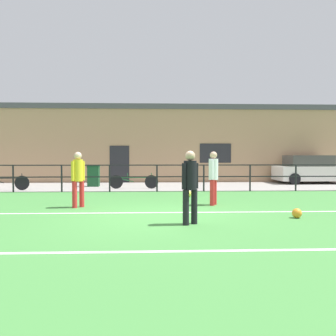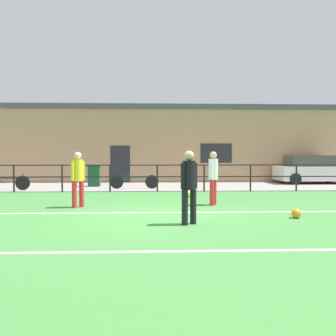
# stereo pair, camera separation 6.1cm
# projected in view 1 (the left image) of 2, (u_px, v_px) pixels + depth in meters

# --- Properties ---
(ground) EXTENTS (60.00, 44.00, 0.04)m
(ground) POSITION_uv_depth(u_px,v_px,m) (160.00, 217.00, 8.53)
(ground) COLOR #42843D
(field_line_touchline) EXTENTS (36.00, 0.11, 0.00)m
(field_line_touchline) POSITION_uv_depth(u_px,v_px,m) (159.00, 213.00, 9.08)
(field_line_touchline) COLOR white
(field_line_touchline) RESTS_ON ground
(field_line_hash) EXTENTS (36.00, 0.11, 0.00)m
(field_line_hash) POSITION_uv_depth(u_px,v_px,m) (163.00, 251.00, 5.37)
(field_line_hash) COLOR white
(field_line_hash) RESTS_ON ground
(pavement_strip) EXTENTS (48.00, 5.00, 0.02)m
(pavement_strip) POSITION_uv_depth(u_px,v_px,m) (156.00, 186.00, 17.01)
(pavement_strip) COLOR gray
(pavement_strip) RESTS_ON ground
(perimeter_fence) EXTENTS (36.07, 0.07, 1.15)m
(perimeter_fence) POSITION_uv_depth(u_px,v_px,m) (157.00, 174.00, 14.49)
(perimeter_fence) COLOR black
(perimeter_fence) RESTS_ON ground
(clubhouse_facade) EXTENTS (28.00, 2.56, 4.49)m
(clubhouse_facade) POSITION_uv_depth(u_px,v_px,m) (156.00, 144.00, 20.63)
(clubhouse_facade) COLOR tan
(clubhouse_facade) RESTS_ON ground
(player_goalkeeper) EXTENTS (0.38, 0.29, 1.62)m
(player_goalkeeper) POSITION_uv_depth(u_px,v_px,m) (190.00, 183.00, 7.48)
(player_goalkeeper) COLOR black
(player_goalkeeper) RESTS_ON ground
(player_striker) EXTENTS (0.29, 0.42, 1.64)m
(player_striker) POSITION_uv_depth(u_px,v_px,m) (213.00, 175.00, 10.47)
(player_striker) COLOR red
(player_striker) RESTS_ON ground
(player_winger) EXTENTS (0.35, 0.34, 1.63)m
(player_winger) POSITION_uv_depth(u_px,v_px,m) (78.00, 176.00, 9.98)
(player_winger) COLOR red
(player_winger) RESTS_ON ground
(soccer_ball_match) EXTENTS (0.23, 0.23, 0.23)m
(soccer_ball_match) POSITION_uv_depth(u_px,v_px,m) (189.00, 194.00, 12.62)
(soccer_ball_match) COLOR #E5E04C
(soccer_ball_match) RESTS_ON ground
(soccer_ball_spare) EXTENTS (0.23, 0.23, 0.23)m
(soccer_ball_spare) POSITION_uv_depth(u_px,v_px,m) (297.00, 213.00, 8.28)
(soccer_ball_spare) COLOR orange
(soccer_ball_spare) RESTS_ON ground
(parked_car_red) EXTENTS (3.84, 1.91, 1.53)m
(parked_car_red) POSITION_uv_depth(u_px,v_px,m) (310.00, 170.00, 18.76)
(parked_car_red) COLOR silver
(parked_car_red) RESTS_ON pavement_strip
(bicycle_parked_0) EXTENTS (2.23, 0.04, 0.72)m
(bicycle_parked_0) POSITION_uv_depth(u_px,v_px,m) (134.00, 182.00, 15.66)
(bicycle_parked_0) COLOR black
(bicycle_parked_0) RESTS_ON pavement_strip
(bicycle_parked_1) EXTENTS (2.18, 0.04, 0.73)m
(bicycle_parked_1) POSITION_uv_depth(u_px,v_px,m) (4.00, 183.00, 14.90)
(bicycle_parked_1) COLOR black
(bicycle_parked_1) RESTS_ON pavement_strip
(trash_bin_0) EXTENTS (0.58, 0.49, 1.03)m
(trash_bin_0) POSITION_uv_depth(u_px,v_px,m) (94.00, 176.00, 16.81)
(trash_bin_0) COLOR #194C28
(trash_bin_0) RESTS_ON pavement_strip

